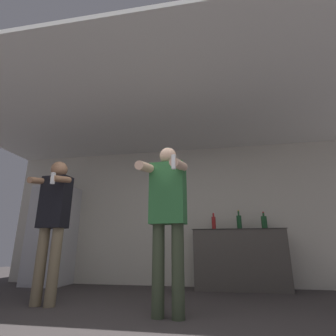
% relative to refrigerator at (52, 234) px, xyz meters
% --- Properties ---
extents(wall_back, '(7.00, 0.06, 2.55)m').
position_rel_refrigerator_xyz_m(wall_back, '(2.45, 0.35, 0.38)').
color(wall_back, beige).
rests_on(wall_back, ground_plane).
extents(ceiling_slab, '(7.00, 3.57, 0.05)m').
position_rel_refrigerator_xyz_m(ceiling_slab, '(2.45, -1.21, 1.68)').
color(ceiling_slab, silver).
rests_on(ceiling_slab, wall_back).
extents(refrigerator, '(0.71, 0.66, 1.80)m').
position_rel_refrigerator_xyz_m(refrigerator, '(0.00, 0.00, 0.00)').
color(refrigerator, silver).
rests_on(refrigerator, ground_plane).
extents(counter, '(1.50, 0.54, 0.95)m').
position_rel_refrigerator_xyz_m(counter, '(3.42, 0.06, -0.42)').
color(counter, '#47423D').
rests_on(counter, ground_plane).
extents(bottle_dark_rum, '(0.09, 0.09, 0.29)m').
position_rel_refrigerator_xyz_m(bottle_dark_rum, '(3.87, 0.05, 0.16)').
color(bottle_dark_rum, '#194723').
rests_on(bottle_dark_rum, counter).
extents(bottle_brown_liquor, '(0.08, 0.08, 0.33)m').
position_rel_refrigerator_xyz_m(bottle_brown_liquor, '(3.46, 0.05, 0.17)').
color(bottle_brown_liquor, '#194723').
rests_on(bottle_brown_liquor, counter).
extents(bottle_green_wine, '(0.07, 0.07, 0.29)m').
position_rel_refrigerator_xyz_m(bottle_green_wine, '(3.04, 0.05, 0.17)').
color(bottle_green_wine, maroon).
rests_on(bottle_green_wine, counter).
extents(person_woman_foreground, '(0.49, 0.57, 1.74)m').
position_rel_refrigerator_xyz_m(person_woman_foreground, '(2.58, -1.91, 0.13)').
color(person_woman_foreground, '#38422D').
rests_on(person_woman_foreground, ground_plane).
extents(person_man_side, '(0.43, 0.45, 1.76)m').
position_rel_refrigerator_xyz_m(person_man_side, '(1.05, -1.61, 0.12)').
color(person_man_side, '#75664C').
rests_on(person_man_side, ground_plane).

